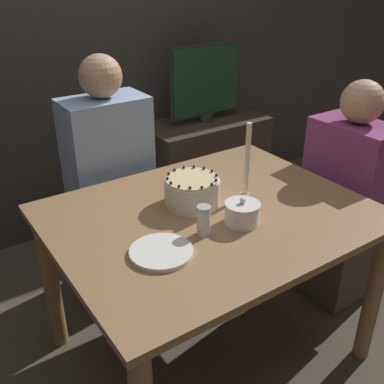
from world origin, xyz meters
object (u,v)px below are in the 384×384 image
sugar_shaker (204,220)px  person_woman_floral (344,209)px  cake (192,191)px  candle (247,168)px  tv_monitor (206,83)px  person_man_blue_shirt (111,195)px  sugar_bowl (242,213)px

sugar_shaker → person_woman_floral: person_woman_floral is taller
sugar_shaker → cake: bearing=66.1°
candle → tv_monitor: size_ratio=0.61×
person_woman_floral → cake: bearing=81.4°
person_man_blue_shirt → person_woman_floral: (0.94, -0.71, -0.05)m
person_man_blue_shirt → tv_monitor: person_man_blue_shirt is taller
sugar_shaker → tv_monitor: (0.91, 1.26, 0.12)m
candle → person_woman_floral: 0.72m
cake → sugar_shaker: cake is taller
person_man_blue_shirt → cake: bearing=99.7°
tv_monitor → candle: bearing=-118.2°
sugar_shaker → person_man_blue_shirt: size_ratio=0.09×
person_man_blue_shirt → tv_monitor: 1.09m
sugar_shaker → tv_monitor: 1.56m
candle → person_woman_floral: person_woman_floral is taller
candle → person_woman_floral: (0.62, -0.05, -0.37)m
sugar_bowl → person_woman_floral: (0.77, 0.10, -0.27)m
sugar_bowl → candle: bearing=46.3°
person_man_blue_shirt → person_woman_floral: 1.18m
person_man_blue_shirt → sugar_shaker: bearing=90.5°
person_woman_floral → tv_monitor: (-0.02, 1.17, 0.41)m
sugar_bowl → person_man_blue_shirt: person_man_blue_shirt is taller
sugar_shaker → candle: candle is taller
person_woman_floral → tv_monitor: size_ratio=2.15×
sugar_shaker → person_man_blue_shirt: person_man_blue_shirt is taller
candle → person_man_blue_shirt: person_man_blue_shirt is taller
cake → tv_monitor: bearing=52.0°
cake → candle: 0.24m
candle → person_woman_floral: bearing=-4.6°
tv_monitor → person_man_blue_shirt: bearing=-153.5°
cake → person_man_blue_shirt: bearing=99.7°
sugar_bowl → person_man_blue_shirt: size_ratio=0.11×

